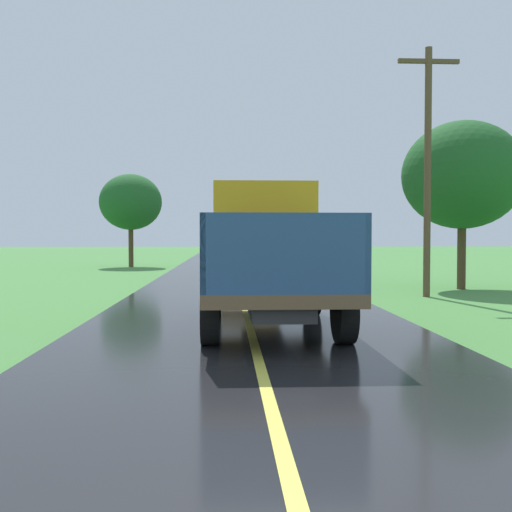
{
  "coord_description": "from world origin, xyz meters",
  "views": [
    {
      "loc": [
        -0.44,
        -2.59,
        1.76
      ],
      "look_at": [
        0.12,
        8.23,
        1.4
      ],
      "focal_mm": 41.07,
      "sensor_mm": 36.0,
      "label": 1
    }
  ],
  "objects_px": {
    "banana_truck_far": "(247,243)",
    "roadside_tree_near_left": "(131,202)",
    "utility_pole_roadside": "(428,164)",
    "banana_truck_near": "(265,251)",
    "roadside_tree_mid_right": "(462,175)"
  },
  "relations": [
    {
      "from": "roadside_tree_near_left",
      "to": "roadside_tree_mid_right",
      "type": "relative_size",
      "value": 0.96
    },
    {
      "from": "banana_truck_near",
      "to": "roadside_tree_near_left",
      "type": "bearing_deg",
      "value": 105.46
    },
    {
      "from": "banana_truck_near",
      "to": "roadside_tree_mid_right",
      "type": "distance_m",
      "value": 10.63
    },
    {
      "from": "roadside_tree_mid_right",
      "to": "banana_truck_far",
      "type": "bearing_deg",
      "value": 134.3
    },
    {
      "from": "banana_truck_near",
      "to": "roadside_tree_mid_right",
      "type": "height_order",
      "value": "roadside_tree_mid_right"
    },
    {
      "from": "roadside_tree_near_left",
      "to": "utility_pole_roadside",
      "type": "bearing_deg",
      "value": -57.05
    },
    {
      "from": "banana_truck_near",
      "to": "roadside_tree_near_left",
      "type": "xyz_separation_m",
      "value": [
        -6.29,
        22.75,
        2.29
      ]
    },
    {
      "from": "banana_truck_near",
      "to": "banana_truck_far",
      "type": "bearing_deg",
      "value": 89.3
    },
    {
      "from": "banana_truck_far",
      "to": "roadside_tree_near_left",
      "type": "relative_size",
      "value": 1.08
    },
    {
      "from": "banana_truck_near",
      "to": "roadside_tree_mid_right",
      "type": "xyz_separation_m",
      "value": [
        7.09,
        7.56,
        2.33
      ]
    },
    {
      "from": "banana_truck_near",
      "to": "roadside_tree_mid_right",
      "type": "relative_size",
      "value": 1.04
    },
    {
      "from": "banana_truck_near",
      "to": "banana_truck_far",
      "type": "height_order",
      "value": "same"
    },
    {
      "from": "banana_truck_near",
      "to": "banana_truck_far",
      "type": "distance_m",
      "value": 14.64
    },
    {
      "from": "utility_pole_roadside",
      "to": "roadside_tree_near_left",
      "type": "distance_m",
      "value": 20.91
    },
    {
      "from": "banana_truck_far",
      "to": "utility_pole_roadside",
      "type": "xyz_separation_m",
      "value": [
        4.9,
        -9.45,
        2.4
      ]
    }
  ]
}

